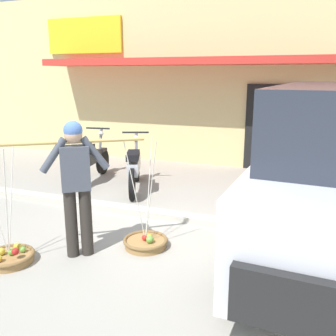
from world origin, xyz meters
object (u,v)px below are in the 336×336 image
(fruit_vendor, at_px, (76,180))
(motorcycle_second_in_row, at_px, (134,168))
(fruit_basket_right_side, at_px, (146,242))
(fruit_basket_left_side, at_px, (10,257))
(motorcycle_nearest_shop, at_px, (90,161))

(fruit_vendor, xyz_separation_m, motorcycle_second_in_row, (-0.55, 2.69, -0.52))
(fruit_vendor, xyz_separation_m, fruit_basket_right_side, (0.68, 0.49, -0.90))
(fruit_basket_left_side, bearing_deg, motorcycle_second_in_row, 87.63)
(fruit_basket_right_side, bearing_deg, motorcycle_nearest_shop, 134.46)
(fruit_basket_right_side, bearing_deg, motorcycle_second_in_row, 119.25)
(fruit_basket_left_side, xyz_separation_m, motorcycle_second_in_row, (0.13, 3.18, 0.37))
(fruit_vendor, distance_m, motorcycle_nearest_shop, 3.39)
(fruit_basket_right_side, bearing_deg, fruit_vendor, -144.47)
(fruit_vendor, relative_size, fruit_basket_left_side, 1.17)
(fruit_vendor, height_order, fruit_basket_left_side, fruit_vendor)
(motorcycle_nearest_shop, height_order, motorcycle_second_in_row, same)
(fruit_basket_right_side, xyz_separation_m, motorcycle_second_in_row, (-1.23, 2.20, 0.38))
(fruit_basket_right_side, xyz_separation_m, motorcycle_nearest_shop, (-2.36, 2.41, 0.38))
(motorcycle_nearest_shop, bearing_deg, fruit_basket_right_side, -45.54)
(fruit_basket_left_side, relative_size, motorcycle_nearest_shop, 0.80)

